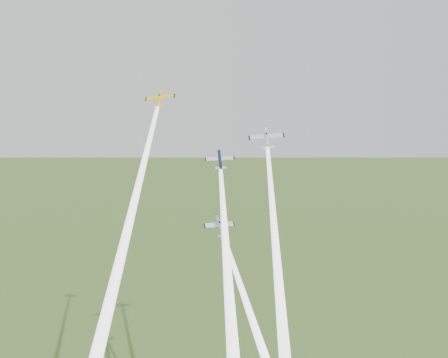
# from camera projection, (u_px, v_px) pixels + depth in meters

# --- Properties ---
(plane_yellow) EXTENTS (8.35, 8.15, 6.62)m
(plane_yellow) POSITION_uv_depth(u_px,v_px,m) (160.00, 98.00, 134.72)
(plane_yellow) COLOR yellow
(smoke_trail_yellow) EXTENTS (19.02, 57.71, 54.21)m
(smoke_trail_yellow) POSITION_uv_depth(u_px,v_px,m) (123.00, 246.00, 108.49)
(smoke_trail_yellow) COLOR white
(plane_navy) EXTENTS (7.23, 6.39, 5.79)m
(plane_navy) POSITION_uv_depth(u_px,v_px,m) (220.00, 160.00, 130.63)
(plane_navy) COLOR #0D183D
(smoke_trail_navy) EXTENTS (5.99, 43.57, 39.89)m
(smoke_trail_navy) POSITION_uv_depth(u_px,v_px,m) (228.00, 279.00, 110.93)
(smoke_trail_navy) COLOR white
(plane_silver_right) EXTENTS (9.28, 8.51, 7.52)m
(plane_silver_right) POSITION_uv_depth(u_px,v_px,m) (267.00, 138.00, 135.69)
(plane_silver_right) COLOR silver
(smoke_trail_silver_right) EXTENTS (10.25, 56.52, 51.85)m
(smoke_trail_silver_right) POSITION_uv_depth(u_px,v_px,m) (279.00, 286.00, 110.31)
(smoke_trail_silver_right) COLOR white
(plane_silver_low) EXTENTS (8.48, 7.71, 5.83)m
(plane_silver_low) POSITION_uv_depth(u_px,v_px,m) (220.00, 226.00, 123.51)
(plane_silver_low) COLOR #B2BAC1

